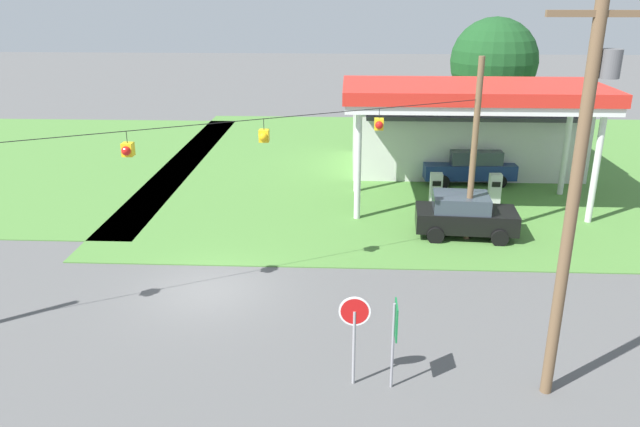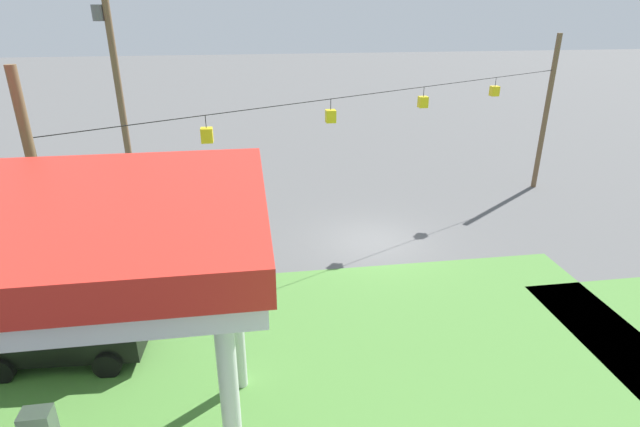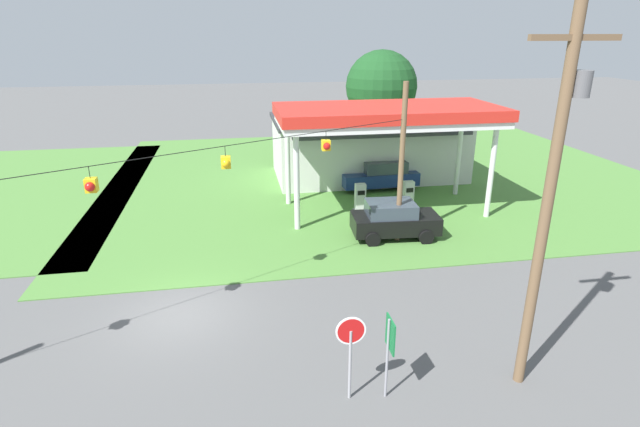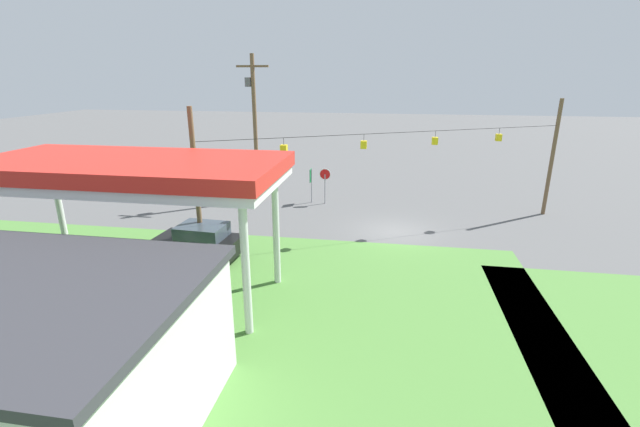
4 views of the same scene
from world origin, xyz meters
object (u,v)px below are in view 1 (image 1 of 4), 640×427
object	(u,v)px
fuel_pump_far	(494,191)
car_at_pumps_front	(464,215)
fuel_pump_near	(436,190)
utility_pole_main	(578,182)
route_sign	(395,328)
stop_sign_roadside	(354,321)
gas_station_canopy	(473,96)
car_at_pumps_rear	(470,165)
tree_behind_station	(494,62)
gas_station_store	(461,132)

from	to	relation	value
fuel_pump_far	car_at_pumps_front	size ratio (longest dim) A/B	0.38
fuel_pump_near	utility_pole_main	xyz separation A→B (m)	(1.05, -14.27, 4.81)
route_sign	stop_sign_roadside	bearing A→B (deg)	173.57
gas_station_canopy	car_at_pumps_front	distance (m)	5.69
fuel_pump_far	car_at_pumps_rear	xyz separation A→B (m)	(-0.49, 3.77, 0.19)
route_sign	car_at_pumps_front	bearing A→B (deg)	71.35
gas_station_canopy	route_sign	size ratio (longest dim) A/B	4.77
gas_station_canopy	tree_behind_station	world-z (taller)	tree_behind_station
gas_station_store	tree_behind_station	distance (m)	9.54
gas_station_canopy	fuel_pump_near	world-z (taller)	gas_station_canopy
gas_station_canopy	fuel_pump_near	xyz separation A→B (m)	(-1.35, -0.00, -4.38)
gas_station_canopy	car_at_pumps_rear	xyz separation A→B (m)	(0.87, 3.77, -4.20)
gas_station_store	car_at_pumps_rear	size ratio (longest dim) A/B	2.60
car_at_pumps_front	fuel_pump_near	bearing A→B (deg)	103.94
car_at_pumps_front	car_at_pumps_rear	world-z (taller)	car_at_pumps_rear
gas_station_canopy	utility_pole_main	size ratio (longest dim) A/B	1.15
route_sign	tree_behind_station	bearing A→B (deg)	74.13
car_at_pumps_front	route_sign	distance (m)	11.12
stop_sign_roadside	fuel_pump_far	bearing A→B (deg)	-114.94
gas_station_store	car_at_pumps_rear	world-z (taller)	gas_station_store
route_sign	fuel_pump_near	bearing A→B (deg)	78.63
tree_behind_station	fuel_pump_near	bearing A→B (deg)	-109.90
fuel_pump_far	car_at_pumps_rear	distance (m)	3.81
fuel_pump_near	car_at_pumps_front	bearing A→B (deg)	-79.77
car_at_pumps_rear	utility_pole_main	distance (m)	18.66
fuel_pump_near	gas_station_store	bearing A→B (deg)	71.93
gas_station_canopy	fuel_pump_far	distance (m)	4.59
gas_station_store	car_at_pumps_front	xyz separation A→B (m)	(-1.54, -10.56, -1.08)
stop_sign_roadside	tree_behind_station	bearing A→B (deg)	-107.72
gas_station_store	utility_pole_main	xyz separation A→B (m)	(-1.17, -21.07, 3.56)
car_at_pumps_front	utility_pole_main	bearing A→B (deg)	-84.25
stop_sign_roadside	car_at_pumps_front	bearing A→B (deg)	-113.64
gas_station_store	car_at_pumps_rear	bearing A→B (deg)	-89.92
fuel_pump_near	car_at_pumps_rear	size ratio (longest dim) A/B	0.33
gas_station_canopy	car_at_pumps_front	size ratio (longest dim) A/B	2.76
fuel_pump_near	fuel_pump_far	world-z (taller)	same
gas_station_canopy	stop_sign_roadside	xyz separation A→B (m)	(-5.23, -14.16, -3.32)
gas_station_canopy	car_at_pumps_rear	world-z (taller)	gas_station_canopy
tree_behind_station	car_at_pumps_front	bearing A→B (deg)	-104.29
gas_station_canopy	fuel_pump_far	world-z (taller)	gas_station_canopy
car_at_pumps_rear	route_sign	world-z (taller)	route_sign
car_at_pumps_rear	tree_behind_station	distance (m)	12.60
car_at_pumps_rear	stop_sign_roadside	xyz separation A→B (m)	(-6.10, -17.93, 0.88)
utility_pole_main	gas_station_store	bearing A→B (deg)	86.83
fuel_pump_near	car_at_pumps_front	world-z (taller)	car_at_pumps_front
stop_sign_roadside	car_at_pumps_rear	bearing A→B (deg)	-108.78
stop_sign_roadside	route_sign	xyz separation A→B (m)	(1.00, -0.11, -0.10)
fuel_pump_far	gas_station_canopy	bearing A→B (deg)	179.93
route_sign	utility_pole_main	xyz separation A→B (m)	(3.92, 0.00, 3.85)
gas_station_canopy	fuel_pump_near	bearing A→B (deg)	-179.93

